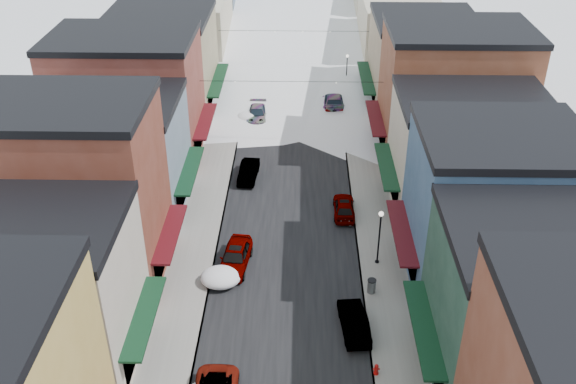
{
  "coord_description": "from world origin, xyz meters",
  "views": [
    {
      "loc": [
        0.84,
        -13.88,
        27.17
      ],
      "look_at": [
        0.0,
        26.43,
        2.89
      ],
      "focal_mm": 40.0,
      "sensor_mm": 36.0,
      "label": 1
    }
  ],
  "objects_px": {
    "car_silver_sedan": "(235,257)",
    "car_green_sedan": "(354,321)",
    "fire_hydrant": "(376,369)",
    "streetlamp_near": "(380,231)",
    "trash_can": "(372,286)",
    "car_dark_hatch": "(248,172)"
  },
  "relations": [
    {
      "from": "car_dark_hatch",
      "to": "streetlamp_near",
      "type": "height_order",
      "value": "streetlamp_near"
    },
    {
      "from": "car_green_sedan",
      "to": "trash_can",
      "type": "height_order",
      "value": "car_green_sedan"
    },
    {
      "from": "car_dark_hatch",
      "to": "streetlamp_near",
      "type": "bearing_deg",
      "value": -45.68
    },
    {
      "from": "trash_can",
      "to": "streetlamp_near",
      "type": "relative_size",
      "value": 0.24
    },
    {
      "from": "car_dark_hatch",
      "to": "fire_hydrant",
      "type": "bearing_deg",
      "value": -63.82
    },
    {
      "from": "car_dark_hatch",
      "to": "car_silver_sedan",
      "type": "bearing_deg",
      "value": -85.48
    },
    {
      "from": "car_silver_sedan",
      "to": "car_green_sedan",
      "type": "bearing_deg",
      "value": -32.06
    },
    {
      "from": "car_green_sedan",
      "to": "trash_can",
      "type": "bearing_deg",
      "value": -117.9
    },
    {
      "from": "car_silver_sedan",
      "to": "car_green_sedan",
      "type": "xyz_separation_m",
      "value": [
        7.7,
        -6.16,
        -0.09
      ]
    },
    {
      "from": "car_silver_sedan",
      "to": "trash_can",
      "type": "distance_m",
      "value": 9.48
    },
    {
      "from": "fire_hydrant",
      "to": "car_dark_hatch",
      "type": "bearing_deg",
      "value": 111.66
    },
    {
      "from": "car_green_sedan",
      "to": "fire_hydrant",
      "type": "bearing_deg",
      "value": 99.6
    },
    {
      "from": "car_silver_sedan",
      "to": "car_green_sedan",
      "type": "height_order",
      "value": "car_silver_sedan"
    },
    {
      "from": "car_silver_sedan",
      "to": "fire_hydrant",
      "type": "height_order",
      "value": "car_silver_sedan"
    },
    {
      "from": "car_dark_hatch",
      "to": "streetlamp_near",
      "type": "distance_m",
      "value": 15.39
    },
    {
      "from": "car_dark_hatch",
      "to": "fire_hydrant",
      "type": "distance_m",
      "value": 23.57
    },
    {
      "from": "fire_hydrant",
      "to": "car_green_sedan",
      "type": "bearing_deg",
      "value": 105.58
    },
    {
      "from": "car_silver_sedan",
      "to": "car_dark_hatch",
      "type": "relative_size",
      "value": 1.14
    },
    {
      "from": "streetlamp_near",
      "to": "fire_hydrant",
      "type": "bearing_deg",
      "value": -95.93
    },
    {
      "from": "fire_hydrant",
      "to": "trash_can",
      "type": "distance_m",
      "value": 7.02
    },
    {
      "from": "car_dark_hatch",
      "to": "trash_can",
      "type": "relative_size",
      "value": 4.12
    },
    {
      "from": "fire_hydrant",
      "to": "streetlamp_near",
      "type": "xyz_separation_m",
      "value": [
        1.06,
        10.19,
        2.3
      ]
    }
  ]
}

